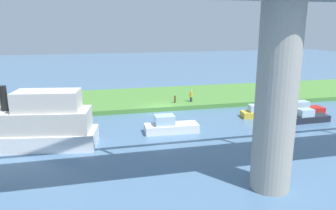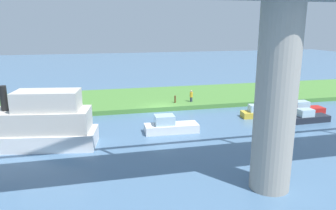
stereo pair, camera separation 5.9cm
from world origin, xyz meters
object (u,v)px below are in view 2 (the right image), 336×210
at_px(pontoon_yellow, 304,109).
at_px(motorboat_white, 170,126).
at_px(bridge_pylon, 276,99).
at_px(riverboat_paddlewheel, 308,117).
at_px(mooring_post, 175,99).
at_px(houseboat_blue, 37,125).
at_px(person_on_bank, 191,96).
at_px(motorboat_red, 260,113).

distance_m(pontoon_yellow, motorboat_white, 15.98).
height_order(bridge_pylon, riverboat_paddlewheel, bridge_pylon).
xyz_separation_m(bridge_pylon, mooring_post, (0.40, -20.14, -4.42)).
bearing_deg(houseboat_blue, person_on_bank, -147.68).
height_order(riverboat_paddlewheel, motorboat_white, motorboat_white).
distance_m(mooring_post, motorboat_red, 9.77).
bearing_deg(bridge_pylon, motorboat_white, -73.95).
height_order(person_on_bank, houseboat_blue, houseboat_blue).
bearing_deg(motorboat_red, houseboat_blue, 9.57).
distance_m(person_on_bank, pontoon_yellow, 12.52).
relative_size(mooring_post, motorboat_red, 0.21).
bearing_deg(mooring_post, motorboat_white, 72.21).
bearing_deg(person_on_bank, motorboat_red, 130.39).
bearing_deg(person_on_bank, pontoon_yellow, 150.65).
bearing_deg(motorboat_white, bridge_pylon, 106.05).
distance_m(bridge_pylon, riverboat_paddlewheel, 16.34).
bearing_deg(riverboat_paddlewheel, houseboat_blue, 2.14).
relative_size(pontoon_yellow, motorboat_white, 0.86).
distance_m(houseboat_blue, motorboat_white, 11.02).
height_order(pontoon_yellow, motorboat_red, pontoon_yellow).
relative_size(bridge_pylon, motorboat_red, 2.58).
height_order(person_on_bank, pontoon_yellow, person_on_bank).
bearing_deg(bridge_pylon, riverboat_paddlewheel, -134.24).
relative_size(bridge_pylon, mooring_post, 12.59).
distance_m(houseboat_blue, riverboat_paddlewheel, 25.08).
bearing_deg(motorboat_red, mooring_post, -40.45).
bearing_deg(motorboat_red, pontoon_yellow, -177.28).
relative_size(pontoon_yellow, riverboat_paddlewheel, 1.04).
height_order(mooring_post, riverboat_paddlewheel, mooring_post).
bearing_deg(houseboat_blue, motorboat_white, -174.59).
bearing_deg(riverboat_paddlewheel, bridge_pylon, 45.76).
distance_m(person_on_bank, mooring_post, 2.01).
distance_m(mooring_post, riverboat_paddlewheel, 14.41).
height_order(houseboat_blue, pontoon_yellow, houseboat_blue).
bearing_deg(pontoon_yellow, motorboat_red, 2.72).
bearing_deg(motorboat_red, motorboat_white, 13.88).
bearing_deg(person_on_bank, houseboat_blue, 32.32).
bearing_deg(motorboat_white, person_on_bank, -118.46).
relative_size(person_on_bank, motorboat_red, 0.34).
bearing_deg(riverboat_paddlewheel, motorboat_white, -0.40).
bearing_deg(houseboat_blue, riverboat_paddlewheel, -177.86).
relative_size(houseboat_blue, riverboat_paddlewheel, 2.49).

